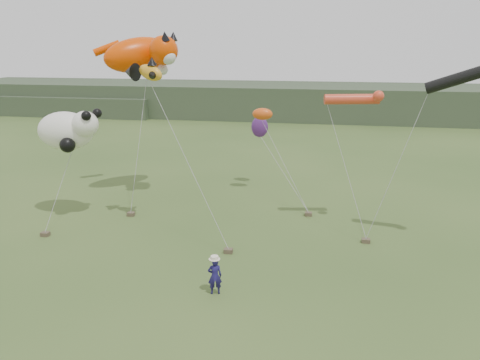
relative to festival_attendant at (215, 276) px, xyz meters
name	(u,v)px	position (x,y,z in m)	size (l,w,h in m)	color
ground	(211,286)	(-0.27, 0.50, -0.73)	(120.00, 120.00, 0.00)	#385123
headland	(269,101)	(-3.38, 45.19, 1.19)	(90.00, 13.00, 4.00)	#2D3D28
festival_attendant	(215,276)	(0.00, 0.00, 0.00)	(0.53, 0.35, 1.46)	#1C1653
sandbag_anchors	(215,230)	(-1.40, 5.91, -0.63)	(15.84, 5.72, 0.20)	brown
cat_kite	(144,54)	(-6.59, 10.96, 7.75)	(5.75, 4.57, 2.56)	#DD3E00
fish_kite	(143,72)	(-4.82, 6.16, 7.07)	(2.38, 1.54, 1.23)	orange
tube_kites	(411,88)	(7.57, 7.19, 6.42)	(7.24, 3.03, 2.17)	black
panda_kite	(69,130)	(-9.36, 6.77, 4.02)	(3.53, 2.28, 2.19)	white
misc_kites	(261,122)	(-0.19, 13.69, 3.58)	(1.55, 2.35, 2.11)	#D94F15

